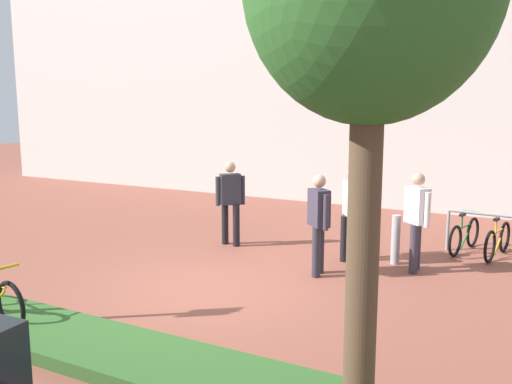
{
  "coord_description": "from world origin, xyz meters",
  "views": [
    {
      "loc": [
        4.49,
        -6.88,
        2.88
      ],
      "look_at": [
        -0.21,
        1.93,
        1.25
      ],
      "focal_mm": 38.37,
      "sensor_mm": 36.0,
      "label": 1
    }
  ],
  "objects_px": {
    "person_suited_dark": "(230,198)",
    "person_shirt_white": "(351,208)",
    "person_suited_navy": "(319,218)",
    "bollard_steel": "(396,240)",
    "person_shirt_blue": "(417,216)"
  },
  "relations": [
    {
      "from": "bollard_steel",
      "to": "person_suited_dark",
      "type": "distance_m",
      "value": 3.36
    },
    {
      "from": "person_suited_navy",
      "to": "bollard_steel",
      "type": "bearing_deg",
      "value": 51.83
    },
    {
      "from": "bollard_steel",
      "to": "person_suited_dark",
      "type": "relative_size",
      "value": 0.52
    },
    {
      "from": "person_suited_navy",
      "to": "person_suited_dark",
      "type": "bearing_deg",
      "value": 156.3
    },
    {
      "from": "person_suited_navy",
      "to": "person_shirt_white",
      "type": "distance_m",
      "value": 1.16
    },
    {
      "from": "person_suited_dark",
      "to": "person_shirt_blue",
      "type": "relative_size",
      "value": 1.0
    },
    {
      "from": "person_suited_dark",
      "to": "person_shirt_white",
      "type": "xyz_separation_m",
      "value": [
        2.51,
        0.12,
        0.0
      ]
    },
    {
      "from": "person_suited_dark",
      "to": "person_shirt_white",
      "type": "relative_size",
      "value": 1.0
    },
    {
      "from": "bollard_steel",
      "to": "person_shirt_blue",
      "type": "relative_size",
      "value": 0.52
    },
    {
      "from": "person_shirt_blue",
      "to": "person_shirt_white",
      "type": "bearing_deg",
      "value": 172.86
    },
    {
      "from": "bollard_steel",
      "to": "person_shirt_white",
      "type": "height_order",
      "value": "person_shirt_white"
    },
    {
      "from": "bollard_steel",
      "to": "person_shirt_white",
      "type": "xyz_separation_m",
      "value": [
        -0.8,
        -0.12,
        0.53
      ]
    },
    {
      "from": "person_suited_dark",
      "to": "person_shirt_white",
      "type": "height_order",
      "value": "same"
    },
    {
      "from": "person_suited_navy",
      "to": "person_shirt_blue",
      "type": "bearing_deg",
      "value": 35.27
    },
    {
      "from": "person_suited_dark",
      "to": "person_shirt_blue",
      "type": "xyz_separation_m",
      "value": [
        3.72,
        -0.03,
        0.0
      ]
    }
  ]
}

